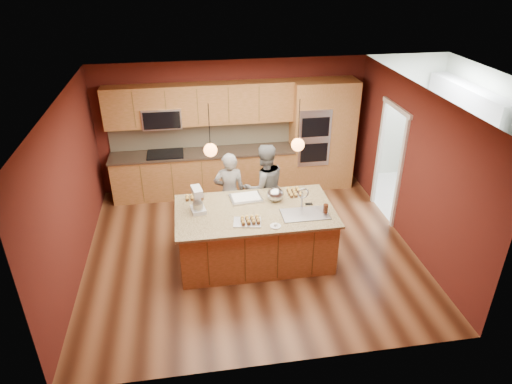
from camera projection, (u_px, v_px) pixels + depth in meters
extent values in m
plane|color=#3E1F11|center=(250.00, 249.00, 7.90)|extent=(5.50, 5.50, 0.00)
plane|color=silver|center=(249.00, 96.00, 6.62)|extent=(5.50, 5.50, 0.00)
plane|color=#521B15|center=(232.00, 126.00, 9.44)|extent=(5.50, 0.00, 5.50)
plane|color=#521B15|center=(282.00, 278.00, 5.09)|extent=(5.50, 0.00, 5.50)
plane|color=#521B15|center=(70.00, 192.00, 6.88)|extent=(0.00, 5.00, 5.00)
plane|color=#521B15|center=(412.00, 168.00, 7.64)|extent=(0.00, 5.00, 5.00)
cube|color=#8E5D23|center=(204.00, 173.00, 9.51)|extent=(3.70, 0.60, 0.90)
cube|color=black|center=(203.00, 153.00, 9.28)|extent=(3.74, 0.64, 0.04)
cube|color=beige|center=(201.00, 134.00, 9.40)|extent=(3.70, 0.03, 0.56)
cube|color=#8E5D23|center=(200.00, 104.00, 8.93)|extent=(3.70, 0.36, 0.80)
cube|color=black|center=(165.00, 154.00, 9.16)|extent=(0.72, 0.52, 0.03)
cube|color=silver|center=(162.00, 117.00, 8.91)|extent=(0.76, 0.40, 0.40)
cube|color=#8E5D23|center=(310.00, 136.00, 9.49)|extent=(0.80, 0.60, 2.30)
cube|color=silver|center=(315.00, 139.00, 9.21)|extent=(0.66, 0.04, 1.20)
cube|color=#8E5D23|center=(340.00, 134.00, 9.58)|extent=(0.50, 0.60, 2.30)
plane|color=silver|center=(416.00, 199.00, 9.45)|extent=(2.60, 2.60, 0.00)
plane|color=beige|center=(470.00, 136.00, 8.93)|extent=(0.00, 2.70, 2.70)
cube|color=silver|center=(468.00, 107.00, 8.62)|extent=(0.35, 2.40, 0.75)
cylinder|color=black|center=(209.00, 127.00, 6.48)|extent=(0.01, 0.01, 0.70)
sphere|color=orange|center=(210.00, 150.00, 6.64)|extent=(0.20, 0.20, 0.20)
cylinder|color=black|center=(299.00, 122.00, 6.66)|extent=(0.01, 0.01, 0.70)
sphere|color=orange|center=(298.00, 145.00, 6.82)|extent=(0.20, 0.20, 0.20)
cube|color=#8E5D23|center=(255.00, 235.00, 7.47)|extent=(2.42, 1.31, 0.89)
cube|color=#DBCA89|center=(255.00, 211.00, 7.25)|extent=(2.52, 1.41, 0.04)
cube|color=silver|center=(305.00, 219.00, 7.16)|extent=(0.72, 0.42, 0.18)
imported|color=black|center=(230.00, 193.00, 8.11)|extent=(0.56, 0.38, 1.52)
imported|color=slate|center=(264.00, 187.00, 8.17)|extent=(0.91, 0.78, 1.63)
cube|color=silver|center=(198.00, 210.00, 7.19)|extent=(0.26, 0.31, 0.06)
cube|color=silver|center=(197.00, 197.00, 7.21)|extent=(0.12, 0.10, 0.28)
cube|color=silver|center=(197.00, 191.00, 7.05)|extent=(0.19, 0.30, 0.11)
cylinder|color=#AAADB0|center=(198.00, 207.00, 7.11)|extent=(0.16, 0.16, 0.15)
cube|color=silver|center=(246.00, 198.00, 7.55)|extent=(0.55, 0.43, 0.03)
cube|color=white|center=(246.00, 197.00, 7.54)|extent=(0.47, 0.35, 0.02)
cube|color=silver|center=(247.00, 222.00, 6.90)|extent=(0.46, 0.36, 0.02)
ellipsoid|color=#AAADB0|center=(275.00, 194.00, 7.47)|extent=(0.28, 0.28, 0.23)
cylinder|color=silver|center=(276.00, 226.00, 6.81)|extent=(0.17, 0.17, 0.01)
cylinder|color=#38180C|center=(326.00, 209.00, 7.12)|extent=(0.08, 0.08, 0.15)
cube|color=black|center=(309.00, 204.00, 7.40)|extent=(0.12, 0.07, 0.01)
cube|color=silver|center=(453.00, 182.00, 8.96)|extent=(0.75, 0.77, 1.08)
cube|color=silver|center=(435.00, 167.00, 9.59)|extent=(0.76, 0.78, 1.07)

